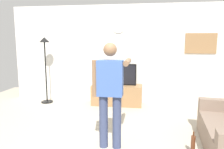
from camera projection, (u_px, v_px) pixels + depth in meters
back_wall at (123, 54)px, 6.02m from camera, size 6.40×0.10×2.70m
tv_stand at (117, 95)px, 5.87m from camera, size 1.34×0.55×0.54m
television at (117, 74)px, 5.83m from camera, size 1.03×0.07×0.58m
wall_clock at (119, 27)px, 5.87m from camera, size 0.33×0.03×0.33m
framed_picture at (201, 43)px, 5.61m from camera, size 0.79×0.04×0.53m
floor_lamp at (45, 56)px, 5.92m from camera, size 0.32×0.32×1.82m
person_standing_nearer_lamp at (110, 90)px, 3.41m from camera, size 0.58×0.78×1.70m
beverage_bottle at (193, 145)px, 3.31m from camera, size 0.07×0.07×0.36m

